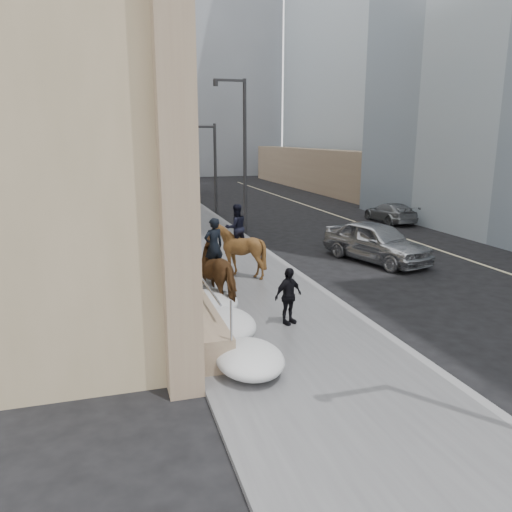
{
  "coord_description": "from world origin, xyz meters",
  "views": [
    {
      "loc": [
        -4.13,
        -11.67,
        5.12
      ],
      "look_at": [
        -0.04,
        2.06,
        1.7
      ],
      "focal_mm": 35.0,
      "sensor_mm": 36.0,
      "label": 1
    }
  ],
  "objects_px": {
    "mounted_horse_left": "(221,271)",
    "car_silver": "(376,242)",
    "pedestrian": "(288,296)",
    "mounted_horse_right": "(237,247)",
    "car_grey": "(390,213)"
  },
  "relations": [
    {
      "from": "car_grey",
      "to": "car_silver",
      "type": "bearing_deg",
      "value": 55.81
    },
    {
      "from": "mounted_horse_right",
      "to": "car_grey",
      "type": "relative_size",
      "value": 0.63
    },
    {
      "from": "mounted_horse_left",
      "to": "pedestrian",
      "type": "distance_m",
      "value": 2.57
    },
    {
      "from": "mounted_horse_right",
      "to": "car_silver",
      "type": "relative_size",
      "value": 0.53
    },
    {
      "from": "pedestrian",
      "to": "car_grey",
      "type": "xyz_separation_m",
      "value": [
        12.03,
        14.61,
        -0.3
      ]
    },
    {
      "from": "mounted_horse_left",
      "to": "car_silver",
      "type": "bearing_deg",
      "value": -170.06
    },
    {
      "from": "car_grey",
      "to": "mounted_horse_left",
      "type": "bearing_deg",
      "value": 43.14
    },
    {
      "from": "mounted_horse_left",
      "to": "car_silver",
      "type": "xyz_separation_m",
      "value": [
        7.54,
        3.89,
        -0.33
      ]
    },
    {
      "from": "mounted_horse_left",
      "to": "mounted_horse_right",
      "type": "height_order",
      "value": "same"
    },
    {
      "from": "pedestrian",
      "to": "car_grey",
      "type": "height_order",
      "value": "pedestrian"
    },
    {
      "from": "pedestrian",
      "to": "mounted_horse_left",
      "type": "bearing_deg",
      "value": 99.96
    },
    {
      "from": "mounted_horse_right",
      "to": "pedestrian",
      "type": "bearing_deg",
      "value": 83.38
    },
    {
      "from": "mounted_horse_right",
      "to": "mounted_horse_left",
      "type": "bearing_deg",
      "value": 58.77
    },
    {
      "from": "pedestrian",
      "to": "car_silver",
      "type": "xyz_separation_m",
      "value": [
        6.16,
        6.04,
        -0.06
      ]
    },
    {
      "from": "pedestrian",
      "to": "car_silver",
      "type": "bearing_deg",
      "value": 21.73
    }
  ]
}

